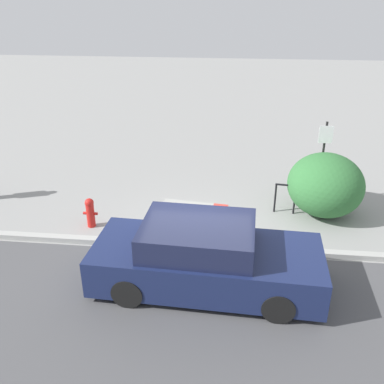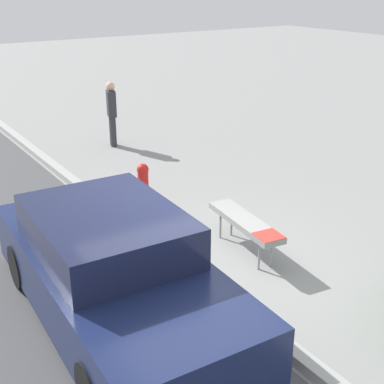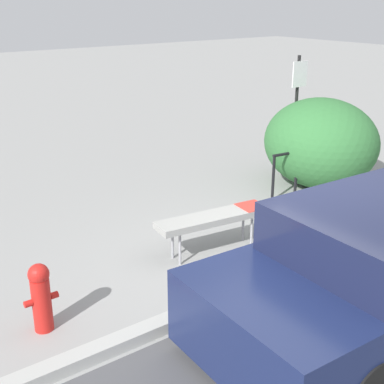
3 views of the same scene
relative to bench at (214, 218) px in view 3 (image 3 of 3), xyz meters
name	(u,v)px [view 3 (image 3 of 3)]	position (x,y,z in m)	size (l,w,h in m)	color
ground_plane	(279,281)	(0.15, -1.11, -0.49)	(60.00, 60.00, 0.00)	gray
curb	(279,276)	(0.15, -1.11, -0.43)	(60.00, 0.20, 0.13)	#A8A8A3
bench	(214,218)	(0.00, 0.00, 0.00)	(1.65, 0.57, 0.56)	#99999E
bike_rack	(285,171)	(2.27, 0.89, 0.01)	(0.55, 0.11, 0.83)	black
sign_post	(296,106)	(3.24, 1.61, 0.89)	(0.36, 0.08, 2.30)	black
fire_hydrant	(41,295)	(-2.57, -0.35, -0.09)	(0.36, 0.22, 0.77)	red
shrub_hedge	(321,143)	(3.28, 1.01, 0.31)	(1.94, 2.13, 1.61)	#337038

